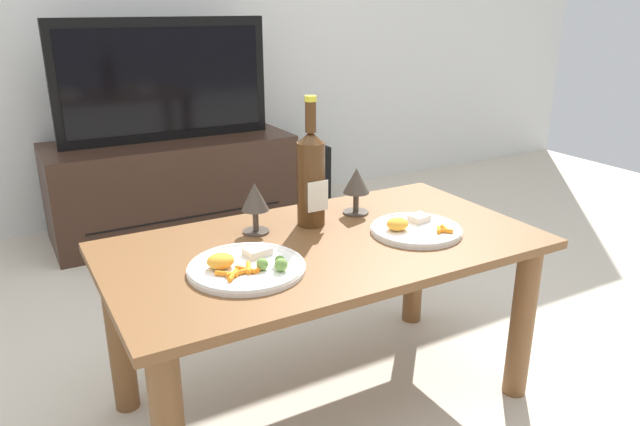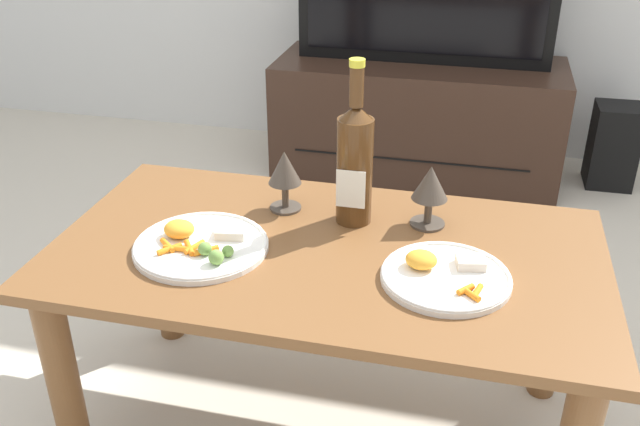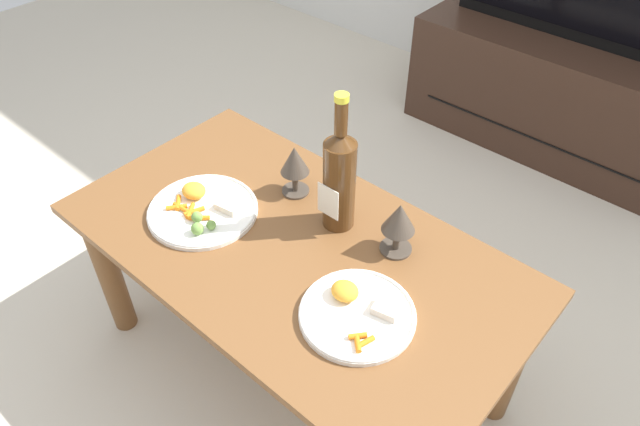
{
  "view_description": "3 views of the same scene",
  "coord_description": "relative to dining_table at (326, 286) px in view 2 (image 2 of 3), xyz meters",
  "views": [
    {
      "loc": [
        -0.75,
        -1.31,
        1.13
      ],
      "look_at": [
        0.03,
        0.07,
        0.57
      ],
      "focal_mm": 33.38,
      "sensor_mm": 36.0,
      "label": 1
    },
    {
      "loc": [
        0.29,
        -1.26,
        1.28
      ],
      "look_at": [
        -0.02,
        0.04,
        0.58
      ],
      "focal_mm": 38.91,
      "sensor_mm": 36.0,
      "label": 2
    },
    {
      "loc": [
        0.73,
        -0.73,
        1.55
      ],
      "look_at": [
        0.02,
        0.08,
        0.57
      ],
      "focal_mm": 32.95,
      "sensor_mm": 36.0,
      "label": 3
    }
  ],
  "objects": [
    {
      "name": "goblet_right",
      "position": [
        0.2,
        0.16,
        0.2
      ],
      "size": [
        0.08,
        0.08,
        0.15
      ],
      "color": "#473D33",
      "rests_on": "dining_table"
    },
    {
      "name": "dinner_plate_right",
      "position": [
        0.26,
        -0.07,
        0.11
      ],
      "size": [
        0.26,
        0.26,
        0.05
      ],
      "color": "white",
      "rests_on": "dining_table"
    },
    {
      "name": "wine_bottle",
      "position": [
        0.03,
        0.14,
        0.25
      ],
      "size": [
        0.08,
        0.08,
        0.38
      ],
      "color": "#4C2D14",
      "rests_on": "dining_table"
    },
    {
      "name": "tv_stand",
      "position": [
        0.03,
        1.63,
        -0.17
      ],
      "size": [
        1.21,
        0.5,
        0.49
      ],
      "color": "#382319",
      "rests_on": "ground_plane"
    },
    {
      "name": "floor_speaker",
      "position": [
        0.85,
        1.66,
        -0.24
      ],
      "size": [
        0.19,
        0.19,
        0.35
      ],
      "primitive_type": "cube",
      "rotation": [
        0.0,
        0.0,
        0.02
      ],
      "color": "black",
      "rests_on": "ground_plane"
    },
    {
      "name": "goblet_left",
      "position": [
        -0.14,
        0.16,
        0.2
      ],
      "size": [
        0.08,
        0.08,
        0.15
      ],
      "color": "#473D33",
      "rests_on": "dining_table"
    },
    {
      "name": "dining_table",
      "position": [
        0.0,
        0.0,
        0.0
      ],
      "size": [
        1.18,
        0.64,
        0.51
      ],
      "color": "brown",
      "rests_on": "ground_plane"
    },
    {
      "name": "dinner_plate_left",
      "position": [
        -0.26,
        -0.07,
        0.11
      ],
      "size": [
        0.29,
        0.29,
        0.05
      ],
      "color": "white",
      "rests_on": "dining_table"
    },
    {
      "name": "ground_plane",
      "position": [
        0.0,
        0.0,
        -0.42
      ],
      "size": [
        6.4,
        6.4,
        0.0
      ],
      "primitive_type": "plane",
      "color": "beige"
    }
  ]
}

